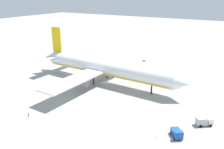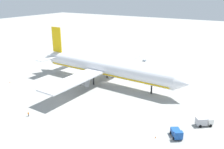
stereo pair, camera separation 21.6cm
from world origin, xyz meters
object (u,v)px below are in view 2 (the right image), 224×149
traffic_cone_0 (88,58)px  traffic_cone_4 (71,62)px  service_truck_0 (204,121)px  traffic_cone_3 (155,137)px  traffic_cone_1 (66,62)px  service_truck_1 (177,133)px  traffic_cone_2 (10,82)px  baggage_cart_0 (144,60)px  airliner (104,68)px  ground_worker_0 (28,114)px

traffic_cone_0 → traffic_cone_4: bearing=-100.3°
service_truck_0 → traffic_cone_3: bearing=-125.9°
service_truck_0 → traffic_cone_4: bearing=158.1°
service_truck_0 → traffic_cone_3: 18.13m
traffic_cone_1 → traffic_cone_3: bearing=-31.5°
service_truck_1 → traffic_cone_2: (-80.84, 3.24, -1.06)m
baggage_cart_0 → traffic_cone_0: baggage_cart_0 is taller
traffic_cone_0 → traffic_cone_1: 16.35m
airliner → baggage_cart_0: size_ratio=24.49×
traffic_cone_2 → traffic_cone_4: 41.70m
service_truck_0 → traffic_cone_0: bearing=149.8°
service_truck_1 → traffic_cone_4: size_ratio=9.50×
service_truck_0 → baggage_cart_0: 76.57m
baggage_cart_0 → traffic_cone_0: size_ratio=5.89×
service_truck_0 → traffic_cone_4: size_ratio=10.11×
airliner → traffic_cone_2: 45.16m
traffic_cone_1 → traffic_cone_2: size_ratio=1.00×
airliner → baggage_cart_0: 44.23m
traffic_cone_1 → traffic_cone_4: bearing=36.6°
traffic_cone_0 → traffic_cone_3: same height
traffic_cone_0 → traffic_cone_3: 94.48m
traffic_cone_3 → ground_worker_0: bearing=-166.2°
ground_worker_0 → traffic_cone_4: size_ratio=2.95×
ground_worker_0 → traffic_cone_0: ground_worker_0 is taller
service_truck_0 → baggage_cart_0: (-47.33, 60.18, -0.85)m
airliner → service_truck_1: bearing=-32.3°
traffic_cone_2 → traffic_cone_4: same height
ground_worker_0 → traffic_cone_0: size_ratio=2.95×
baggage_cart_0 → traffic_cone_1: bearing=-144.5°
traffic_cone_4 → airliner: bearing=-26.3°
traffic_cone_3 → service_truck_1: bearing=35.9°
traffic_cone_0 → traffic_cone_4: size_ratio=1.00×
baggage_cart_0 → ground_worker_0: bearing=-93.9°
service_truck_0 → traffic_cone_3: (-10.62, -14.65, -1.24)m
baggage_cart_0 → traffic_cone_1: size_ratio=5.89×
traffic_cone_3 → traffic_cone_0: bearing=138.8°
ground_worker_0 → traffic_cone_1: ground_worker_0 is taller
traffic_cone_2 → baggage_cart_0: bearing=60.1°
service_truck_0 → traffic_cone_1: bearing=159.8°
service_truck_0 → baggage_cart_0: bearing=128.2°
service_truck_0 → traffic_cone_0: (-81.76, 47.53, -1.24)m
ground_worker_0 → traffic_cone_1: bearing=120.6°
baggage_cart_0 → traffic_cone_4: baggage_cart_0 is taller
ground_worker_0 → traffic_cone_3: bearing=13.8°
service_truck_0 → traffic_cone_4: 90.83m
airliner → service_truck_0: airliner is taller
baggage_cart_0 → traffic_cone_3: bearing=-63.9°
service_truck_0 → service_truck_1: size_ratio=1.06×
baggage_cart_0 → traffic_cone_4: bearing=-144.6°
service_truck_0 → baggage_cart_0: size_ratio=1.72×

